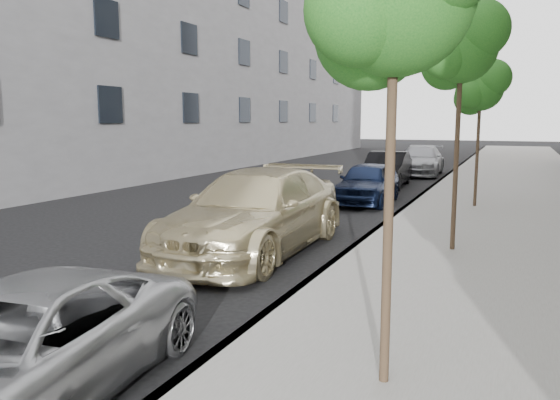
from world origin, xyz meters
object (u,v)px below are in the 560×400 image
Objects in this scene: tree_mid at (463,47)px; sedan_black at (387,169)px; tree_far at (482,88)px; suv at (255,212)px; minivan at (18,348)px; sedan_rear at (420,160)px; sedan_blue at (367,182)px.

sedan_black is at bearing 109.10° from tree_mid.
tree_far is 0.75× the size of suv.
minivan is 19.88m from sedan_black.
tree_far is 7.24m from sedan_black.
sedan_black is at bearing 128.09° from tree_far.
tree_mid is at bearing -73.77° from sedan_black.
sedan_black is 5.84m from sedan_rear.
minivan is 0.96× the size of sedan_black.
sedan_blue reaches higher than minivan.
sedan_rear reaches higher than sedan_blue.
sedan_blue is at bearing 86.79° from suv.
tree_mid reaches higher than sedan_rear.
minivan is at bearing -112.02° from tree_mid.
sedan_blue is (-3.60, 6.63, -3.62)m from tree_mid.
tree_mid reaches higher than tree_far.
sedan_blue is (-0.27, 14.86, 0.11)m from minivan.
tree_far is 1.00× the size of sedan_black.
tree_far is 4.78m from sedan_blue.
tree_far is (0.00, 6.50, -0.48)m from tree_mid.
tree_far is 1.04× the size of minivan.
suv is 13.02m from sedan_black.
tree_mid reaches higher than sedan_blue.
minivan is at bearing -102.73° from tree_far.
sedan_black is (-4.03, 5.14, -3.11)m from tree_far.
suv is at bearing -161.18° from tree_mid.
suv is at bearing -94.42° from sedan_blue.
tree_mid is 9.62m from minivan.
sedan_black is at bearing 89.92° from suv.
tree_mid is 1.11× the size of sedan_black.
tree_mid is at bearing -80.85° from sedan_rear.
suv is 1.15× the size of sedan_rear.
tree_far reaches higher than suv.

